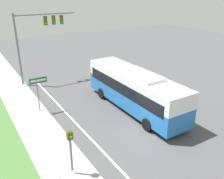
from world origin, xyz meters
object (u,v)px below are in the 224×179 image
signal_gantry (37,32)px  street_sign (38,88)px  bus (134,88)px  pedestrian_signal (71,146)px

signal_gantry → street_sign: size_ratio=2.41×
bus → signal_gantry: (-4.50, 10.40, 3.41)m
bus → street_sign: (-6.77, 3.53, 0.28)m
street_sign → bus: bearing=-27.5°
bus → signal_gantry: size_ratio=1.47×
bus → street_sign: bus is taller
pedestrian_signal → street_sign: 8.24m
pedestrian_signal → street_sign: bearing=84.8°
signal_gantry → pedestrian_signal: 15.73m
bus → pedestrian_signal: size_ratio=3.88×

